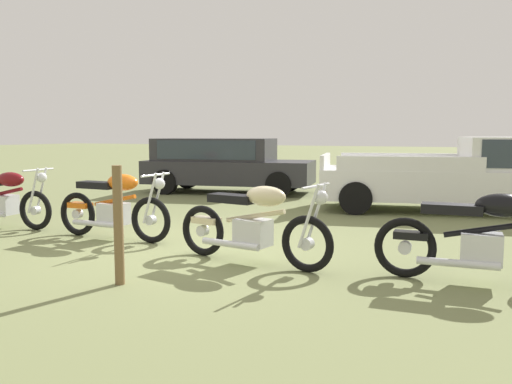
# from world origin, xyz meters

# --- Properties ---
(ground_plane) EXTENTS (120.00, 120.00, 0.00)m
(ground_plane) POSITION_xyz_m (0.00, 0.00, 0.00)
(ground_plane) COLOR olive
(motorcycle_maroon) EXTENTS (2.04, 0.64, 1.02)m
(motorcycle_maroon) POSITION_xyz_m (-3.63, 0.06, 0.48)
(motorcycle_maroon) COLOR black
(motorcycle_maroon) RESTS_ON ground
(motorcycle_orange) EXTENTS (2.03, 0.64, 1.02)m
(motorcycle_orange) POSITION_xyz_m (-1.31, 0.06, 0.49)
(motorcycle_orange) COLOR black
(motorcycle_orange) RESTS_ON ground
(motorcycle_cream) EXTENTS (2.14, 0.64, 1.02)m
(motorcycle_cream) POSITION_xyz_m (1.18, -0.38, 0.48)
(motorcycle_cream) COLOR black
(motorcycle_cream) RESTS_ON ground
(motorcycle_black) EXTENTS (2.13, 0.64, 1.02)m
(motorcycle_black) POSITION_xyz_m (3.69, -0.18, 0.48)
(motorcycle_black) COLOR black
(motorcycle_black) RESTS_ON ground
(car_charcoal) EXTENTS (4.63, 2.55, 1.43)m
(car_charcoal) POSITION_xyz_m (-2.89, 6.22, 0.83)
(car_charcoal) COLOR #2D2D33
(car_charcoal) RESTS_ON ground
(pickup_truck_white) EXTENTS (5.67, 3.00, 1.49)m
(pickup_truck_white) POSITION_xyz_m (3.33, 5.28, 0.75)
(pickup_truck_white) COLOR silver
(pickup_truck_white) RESTS_ON ground
(fence_post_wooden) EXTENTS (0.10, 0.10, 1.23)m
(fence_post_wooden) POSITION_xyz_m (0.30, -1.75, 0.62)
(fence_post_wooden) COLOR brown
(fence_post_wooden) RESTS_ON ground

